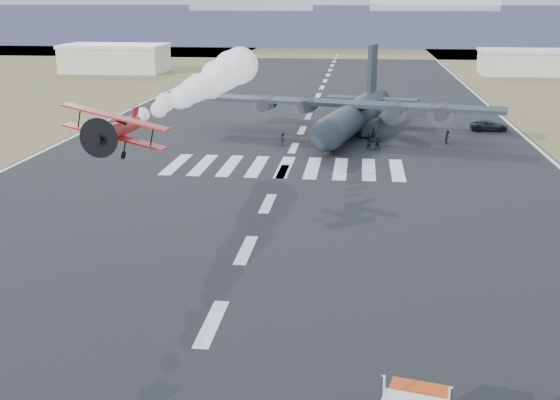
% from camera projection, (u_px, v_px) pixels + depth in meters
% --- Properties ---
extents(scrub_far, '(500.00, 80.00, 0.00)m').
position_uv_depth(scrub_far, '(340.00, 49.00, 247.40)').
color(scrub_far, brown).
rests_on(scrub_far, ground).
extents(runway_markings, '(60.00, 260.00, 0.01)m').
position_uv_depth(runway_markings, '(294.00, 148.00, 85.18)').
color(runway_markings, silver).
rests_on(runway_markings, ground).
extents(ridge_seg_b, '(150.00, 50.00, 15.00)m').
position_uv_depth(ridge_seg_b, '(26.00, 23.00, 288.24)').
color(ridge_seg_b, '#8186A4').
rests_on(ridge_seg_b, ground).
extents(ridge_seg_c, '(150.00, 50.00, 17.00)m').
position_uv_depth(ridge_seg_c, '(180.00, 21.00, 280.81)').
color(ridge_seg_c, '#8186A4').
rests_on(ridge_seg_c, ground).
extents(ridge_seg_d, '(150.00, 50.00, 13.00)m').
position_uv_depth(ridge_seg_d, '(343.00, 27.00, 274.22)').
color(ridge_seg_d, '#8186A4').
rests_on(ridge_seg_d, ground).
extents(ridge_seg_e, '(150.00, 50.00, 15.00)m').
position_uv_depth(ridge_seg_e, '(514.00, 25.00, 266.79)').
color(ridge_seg_e, '#8186A4').
rests_on(ridge_seg_e, ground).
extents(hangar_left, '(24.50, 14.50, 6.70)m').
position_uv_depth(hangar_left, '(115.00, 58.00, 171.06)').
color(hangar_left, beige).
rests_on(hangar_left, ground).
extents(hangar_right, '(20.50, 12.50, 5.90)m').
position_uv_depth(hangar_right, '(524.00, 62.00, 165.16)').
color(hangar_right, beige).
rests_on(hangar_right, ground).
extents(aerobatic_biplane, '(6.56, 5.95, 3.19)m').
position_uv_depth(aerobatic_biplane, '(117.00, 129.00, 42.98)').
color(aerobatic_biplane, red).
extents(smoke_trail, '(4.19, 38.52, 4.19)m').
position_uv_depth(smoke_trail, '(227.00, 72.00, 72.64)').
color(smoke_trail, white).
extents(transport_aircraft, '(38.57, 31.57, 11.19)m').
position_uv_depth(transport_aircraft, '(355.00, 113.00, 93.02)').
color(transport_aircraft, '#1C232A').
rests_on(transport_aircraft, ground).
extents(support_vehicle, '(5.26, 2.79, 1.41)m').
position_uv_depth(support_vehicle, '(489.00, 126.00, 96.15)').
color(support_vehicle, black).
rests_on(support_vehicle, ground).
extents(crew_a, '(0.73, 0.70, 1.57)m').
position_uv_depth(crew_a, '(373.00, 133.00, 90.29)').
color(crew_a, black).
rests_on(crew_a, ground).
extents(crew_b, '(0.73, 0.93, 1.67)m').
position_uv_depth(crew_b, '(448.00, 137.00, 87.51)').
color(crew_b, black).
rests_on(crew_b, ground).
extents(crew_c, '(1.00, 1.24, 1.74)m').
position_uv_depth(crew_c, '(283.00, 139.00, 86.15)').
color(crew_c, black).
rests_on(crew_c, ground).
extents(crew_d, '(0.64, 0.99, 1.57)m').
position_uv_depth(crew_d, '(369.00, 139.00, 86.49)').
color(crew_d, black).
rests_on(crew_d, ground).
extents(crew_e, '(0.60, 0.89, 1.71)m').
position_uv_depth(crew_e, '(334.00, 134.00, 89.57)').
color(crew_e, black).
rests_on(crew_e, ground).
extents(crew_f, '(1.70, 1.21, 1.76)m').
position_uv_depth(crew_f, '(377.00, 142.00, 84.20)').
color(crew_f, black).
rests_on(crew_f, ground).
extents(crew_g, '(0.59, 0.50, 1.55)m').
position_uv_depth(crew_g, '(315.00, 140.00, 86.05)').
color(crew_g, black).
rests_on(crew_g, ground).
extents(crew_h, '(0.87, 0.61, 1.65)m').
position_uv_depth(crew_h, '(369.00, 143.00, 83.92)').
color(crew_h, black).
rests_on(crew_h, ground).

